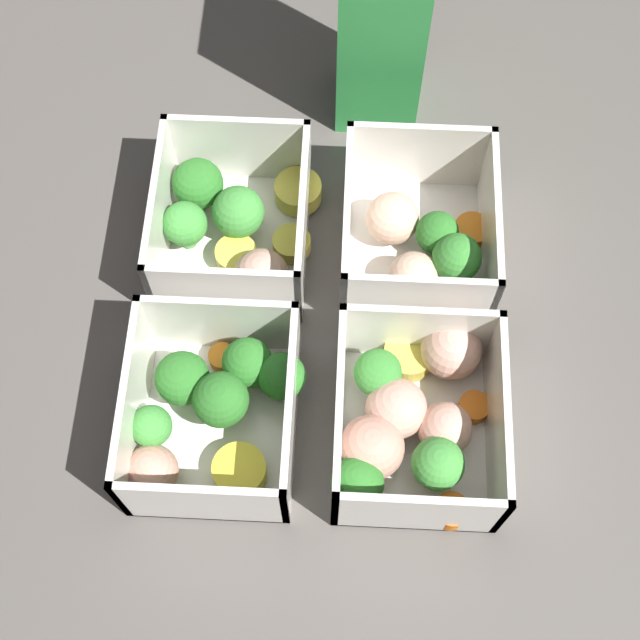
{
  "coord_description": "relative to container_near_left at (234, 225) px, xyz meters",
  "views": [
    {
      "loc": [
        0.27,
        0.01,
        0.61
      ],
      "look_at": [
        0.0,
        0.0,
        0.03
      ],
      "focal_mm": 50.0,
      "sensor_mm": 36.0,
      "label": 1
    }
  ],
  "objects": [
    {
      "name": "juice_carton",
      "position": [
        -0.14,
        0.11,
        0.07
      ],
      "size": [
        0.07,
        0.07,
        0.2
      ],
      "color": "green",
      "rests_on": "ground_plane"
    },
    {
      "name": "ground_plane",
      "position": [
        0.08,
        0.07,
        -0.03
      ],
      "size": [
        4.0,
        4.0,
        0.0
      ],
      "primitive_type": "plane",
      "color": "#56514C"
    },
    {
      "name": "container_far_left",
      "position": [
        0.01,
        0.14,
        0.0
      ],
      "size": [
        0.13,
        0.12,
        0.07
      ],
      "color": "silver",
      "rests_on": "ground_plane"
    },
    {
      "name": "container_far_right",
      "position": [
        0.15,
        0.14,
        -0.0
      ],
      "size": [
        0.16,
        0.12,
        0.07
      ],
      "color": "silver",
      "rests_on": "ground_plane"
    },
    {
      "name": "container_near_right",
      "position": [
        0.15,
        -0.0,
        0.0
      ],
      "size": [
        0.13,
        0.13,
        0.07
      ],
      "color": "silver",
      "rests_on": "ground_plane"
    },
    {
      "name": "container_near_left",
      "position": [
        0.0,
        0.0,
        0.0
      ],
      "size": [
        0.14,
        0.13,
        0.07
      ],
      "color": "silver",
      "rests_on": "ground_plane"
    }
  ]
}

